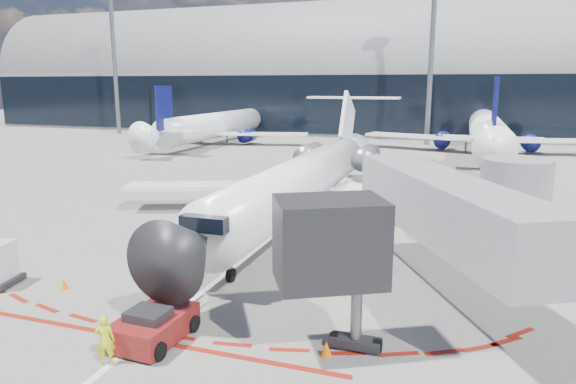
% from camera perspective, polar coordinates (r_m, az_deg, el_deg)
% --- Properties ---
extents(ground, '(260.00, 260.00, 0.00)m').
position_cam_1_polar(ground, '(27.65, -2.29, -5.38)').
color(ground, slate).
rests_on(ground, ground).
extents(apron_centerline, '(0.25, 40.00, 0.01)m').
position_cam_1_polar(apron_centerline, '(29.44, -0.89, -4.27)').
color(apron_centerline, silver).
rests_on(apron_centerline, ground).
extents(apron_stop_bar, '(14.00, 0.25, 0.01)m').
position_cam_1_polar(apron_stop_bar, '(18.17, -15.85, -15.47)').
color(apron_stop_bar, maroon).
rests_on(apron_stop_bar, ground).
extents(terminal_building, '(150.00, 24.15, 24.00)m').
position_cam_1_polar(terminal_building, '(90.10, 12.93, 11.86)').
color(terminal_building, gray).
rests_on(terminal_building, ground).
extents(jet_bridge, '(10.03, 15.20, 4.90)m').
position_cam_1_polar(jet_bridge, '(22.24, 18.94, -2.30)').
color(jet_bridge, '#9A9CA2').
rests_on(jet_bridge, ground).
extents(light_mast_west, '(0.70, 0.70, 25.00)m').
position_cam_1_polar(light_mast_west, '(90.89, -18.75, 14.05)').
color(light_mast_west, slate).
rests_on(light_mast_west, ground).
extents(light_mast_centre, '(0.70, 0.70, 25.00)m').
position_cam_1_polar(light_mast_centre, '(72.89, 15.67, 14.90)').
color(light_mast_centre, slate).
rests_on(light_mast_centre, ground).
extents(regional_jet, '(24.91, 30.72, 7.69)m').
position_cam_1_polar(regional_jet, '(31.63, 2.10, 1.64)').
color(regional_jet, white).
rests_on(regional_jet, ground).
extents(pushback_tug, '(2.04, 4.57, 1.18)m').
position_cam_1_polar(pushback_tug, '(17.80, -14.70, -14.17)').
color(pushback_tug, '#52130B').
rests_on(pushback_tug, ground).
extents(ramp_worker, '(0.67, 0.57, 1.56)m').
position_cam_1_polar(ramp_worker, '(16.76, -19.66, -15.21)').
color(ramp_worker, '#D1EC18').
rests_on(ramp_worker, ground).
extents(safety_cone_left, '(0.31, 0.31, 0.43)m').
position_cam_1_polar(safety_cone_left, '(23.15, -23.64, -9.38)').
color(safety_cone_left, '#FA6A05').
rests_on(safety_cone_left, ground).
extents(safety_cone_right, '(0.36, 0.36, 0.50)m').
position_cam_1_polar(safety_cone_right, '(16.55, 4.27, -16.95)').
color(safety_cone_right, '#FA6A05').
rests_on(safety_cone_right, ground).
extents(bg_airliner_0, '(30.89, 32.70, 9.99)m').
position_cam_1_polar(bg_airliner_0, '(72.87, -8.01, 9.31)').
color(bg_airliner_0, white).
rests_on(bg_airliner_0, ground).
extents(bg_airliner_1, '(34.17, 36.18, 11.05)m').
position_cam_1_polar(bg_airliner_1, '(67.09, 21.33, 8.86)').
color(bg_airliner_1, white).
rests_on(bg_airliner_1, ground).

